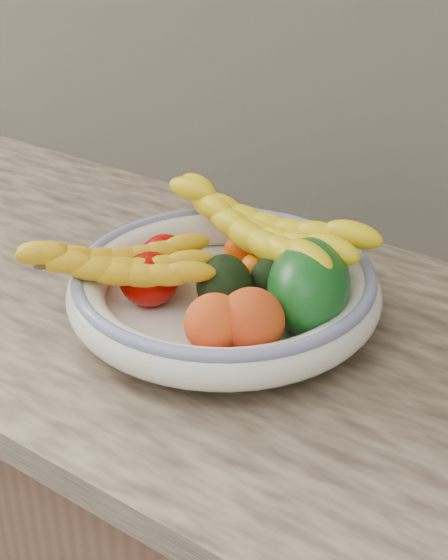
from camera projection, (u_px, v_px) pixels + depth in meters
The scene contains 14 objects.
kitchen_counter at pixel (233, 547), 1.23m from camera, with size 2.44×0.66×1.40m.
fruit_bowl at pixel (224, 288), 0.97m from camera, with size 0.39×0.39×0.08m.
clementine_back_left at pixel (242, 249), 1.05m from camera, with size 0.05×0.05×0.05m, color #FF5605.
clementine_back_right at pixel (282, 254), 1.04m from camera, with size 0.06×0.06×0.05m, color #EA5704.
clementine_back_mid at pixel (258, 269), 1.00m from camera, with size 0.05×0.05×0.04m, color orange.
tomato_left at pixel (165, 257), 1.01m from camera, with size 0.07×0.07×0.06m, color #AC0000.
tomato_near_left at pixel (149, 279), 0.96m from camera, with size 0.08×0.08×0.07m, color #A30400.
avocado_center at pixel (224, 285), 0.94m from camera, with size 0.07×0.10×0.07m, color black.
avocado_right at pixel (281, 274), 0.97m from camera, with size 0.06×0.09×0.06m, color black.
green_mango at pixel (308, 286), 0.92m from camera, with size 0.10×0.15×0.11m, color #0E4B15.
peach_front at pixel (215, 324), 0.87m from camera, with size 0.07×0.07×0.07m, color orange.
peach_right at pixel (251, 321), 0.87m from camera, with size 0.08×0.08×0.08m, color orange.
banana_bunch_back at pixel (258, 234), 1.01m from camera, with size 0.34×0.12×0.10m, color yellow, non-canonical shape.
banana_bunch_front at pixel (117, 269), 0.94m from camera, with size 0.25×0.10×0.07m, color gold, non-canonical shape.
Camera 1 is at (0.48, 0.97, 1.43)m, focal length 50.00 mm.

